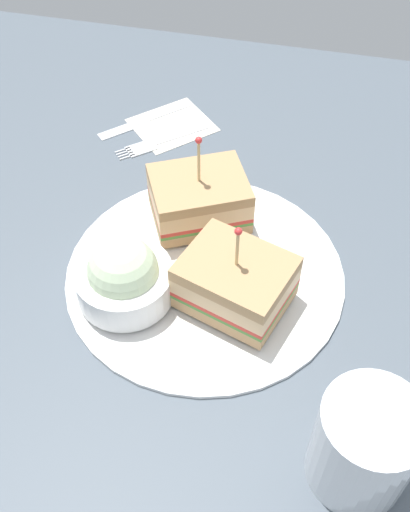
% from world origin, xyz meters
% --- Properties ---
extents(ground_plane, '(0.92, 0.92, 0.02)m').
position_xyz_m(ground_plane, '(0.00, 0.00, -0.01)').
color(ground_plane, '#4C5660').
extents(plate, '(0.28, 0.28, 0.01)m').
position_xyz_m(plate, '(0.00, 0.00, 0.00)').
color(plate, white).
rests_on(plate, ground_plane).
extents(sandwich_half_front, '(0.12, 0.10, 0.10)m').
position_xyz_m(sandwich_half_front, '(-0.04, 0.03, 0.03)').
color(sandwich_half_front, tan).
rests_on(sandwich_half_front, plate).
extents(sandwich_half_back, '(0.12, 0.11, 0.11)m').
position_xyz_m(sandwich_half_back, '(0.02, -0.07, 0.03)').
color(sandwich_half_back, tan).
rests_on(sandwich_half_back, plate).
extents(coleslaw_bowl, '(0.09, 0.09, 0.07)m').
position_xyz_m(coleslaw_bowl, '(0.07, 0.05, 0.03)').
color(coleslaw_bowl, white).
rests_on(coleslaw_bowl, plate).
extents(drink_glass, '(0.08, 0.08, 0.09)m').
position_xyz_m(drink_glass, '(-0.16, 0.17, 0.04)').
color(drink_glass, '#B74C33').
rests_on(drink_glass, ground_plane).
extents(napkin, '(0.13, 0.13, 0.00)m').
position_xyz_m(napkin, '(0.10, -0.23, 0.00)').
color(napkin, beige).
rests_on(napkin, ground_plane).
extents(fork, '(0.10, 0.09, 0.00)m').
position_xyz_m(fork, '(0.11, -0.19, 0.00)').
color(fork, silver).
rests_on(fork, ground_plane).
extents(knife, '(0.10, 0.10, 0.00)m').
position_xyz_m(knife, '(0.14, -0.23, 0.00)').
color(knife, silver).
rests_on(knife, ground_plane).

